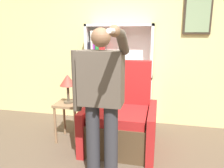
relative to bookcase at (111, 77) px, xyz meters
name	(u,v)px	position (x,y,z in m)	size (l,w,h in m)	color
wall_back	(132,44)	(0.35, 0.16, 0.56)	(8.00, 0.11, 2.80)	#DBCC84
bookcase	(111,77)	(0.00, 0.00, 0.00)	(1.14, 0.28, 1.74)	white
armchair	(121,121)	(0.33, -0.80, -0.47)	(0.98, 0.87, 1.20)	#4C3823
person_standing	(101,97)	(0.25, -1.59, 0.11)	(0.60, 0.78, 1.65)	#2D2D33
side_table	(69,111)	(-0.46, -0.80, -0.38)	(0.37, 0.37, 0.59)	#846647
table_lamp	(68,82)	(-0.46, -0.80, 0.07)	(0.23, 0.23, 0.43)	#4C4233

